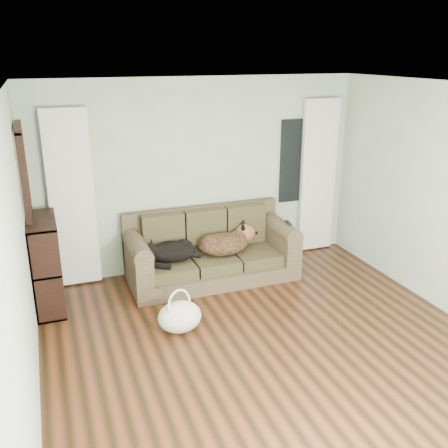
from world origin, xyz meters
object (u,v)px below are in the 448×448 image
object	(u,v)px
sofa	(212,247)
dog_black_lab	(170,252)
dog_shepherd	(226,243)
tote_bag	(180,318)
bookshelf	(46,267)

from	to	relation	value
sofa	dog_black_lab	size ratio (longest dim) A/B	3.59
sofa	dog_shepherd	xyz separation A→B (m)	(0.19, -0.02, 0.04)
dog_shepherd	dog_black_lab	bearing A→B (deg)	5.93
dog_black_lab	tote_bag	size ratio (longest dim) A/B	1.27
dog_shepherd	tote_bag	xyz separation A→B (m)	(-0.96, -1.14, -0.33)
bookshelf	sofa	bearing A→B (deg)	-2.63
sofa	dog_shepherd	bearing A→B (deg)	-5.04
sofa	dog_shepherd	distance (m)	0.20
sofa	bookshelf	bearing A→B (deg)	-178.68
tote_bag	bookshelf	distance (m)	1.74
dog_black_lab	dog_shepherd	bearing A→B (deg)	8.40
sofa	tote_bag	size ratio (longest dim) A/B	4.56
tote_bag	dog_black_lab	bearing A→B (deg)	80.42
dog_black_lab	tote_bag	xyz separation A→B (m)	(-0.19, -1.12, -0.32)
bookshelf	dog_black_lab	bearing A→B (deg)	-3.37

